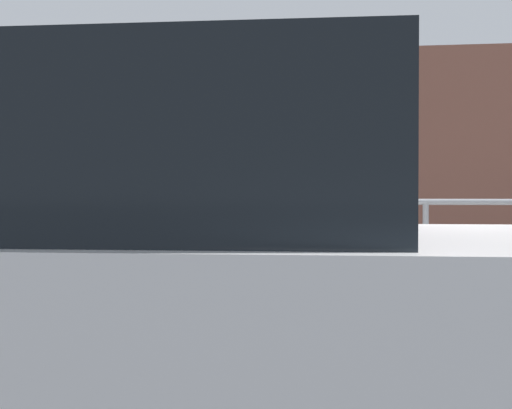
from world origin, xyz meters
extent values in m
plane|color=#3D3D3F|center=(0.00, 0.00, 0.00)|extent=(160.00, 160.00, 0.00)
cube|color=#ADA8A0|center=(0.00, 1.35, 0.07)|extent=(36.00, 2.70, 0.15)
cylinder|color=slate|center=(-0.23, 0.28, 0.71)|extent=(0.07, 0.07, 1.13)
cylinder|color=slate|center=(-0.23, 0.28, 1.42)|extent=(0.15, 0.15, 0.29)
sphere|color=silver|center=(-0.23, 0.28, 1.59)|extent=(0.15, 0.15, 0.15)
cube|color=black|center=(-0.24, 0.19, 1.48)|extent=(0.09, 0.02, 0.07)
cube|color=red|center=(-0.24, 0.19, 1.36)|extent=(0.09, 0.02, 0.09)
cylinder|color=slate|center=(-0.80, 0.29, 0.54)|extent=(0.15, 0.15, 0.78)
cylinder|color=slate|center=(-0.60, 0.29, 0.54)|extent=(0.15, 0.15, 0.78)
cube|color=#2D478C|center=(-0.70, 0.29, 1.22)|extent=(0.41, 0.22, 0.58)
sphere|color=brown|center=(-0.70, 0.29, 1.62)|extent=(0.21, 0.21, 0.21)
cylinder|color=#2D478C|center=(-0.94, 0.29, 1.23)|extent=(0.09, 0.09, 0.55)
cylinder|color=#2D478C|center=(-0.45, 0.48, 1.35)|extent=(0.09, 0.48, 0.43)
cube|color=white|center=(-0.70, -1.50, 0.72)|extent=(4.54, 1.91, 0.80)
cube|color=black|center=(-0.65, -1.50, 1.44)|extent=(2.14, 1.65, 0.64)
cylinder|color=black|center=(0.73, -0.67, 0.32)|extent=(0.65, 0.24, 0.64)
cylinder|color=gray|center=(0.00, 2.51, 1.20)|extent=(24.00, 0.06, 0.06)
cylinder|color=gray|center=(0.00, 2.51, 0.73)|extent=(24.00, 0.05, 0.05)
cylinder|color=gray|center=(-3.27, 2.51, 0.67)|extent=(0.06, 0.06, 1.06)
cylinder|color=gray|center=(-1.09, 2.51, 0.67)|extent=(0.06, 0.06, 1.06)
cylinder|color=gray|center=(1.09, 2.51, 0.67)|extent=(0.06, 0.06, 1.06)
cube|color=brown|center=(0.00, 5.79, 1.72)|extent=(32.00, 0.50, 3.43)
camera|label=1|loc=(0.20, -4.05, 1.28)|focal=45.23mm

